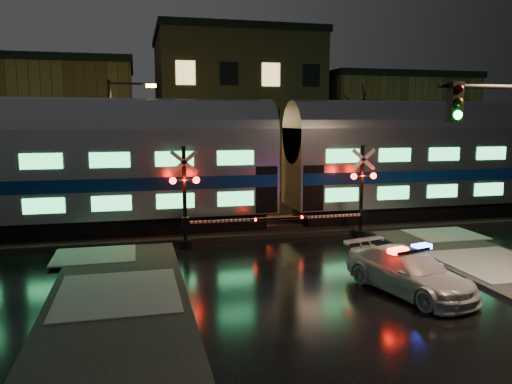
% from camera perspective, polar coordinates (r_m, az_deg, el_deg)
% --- Properties ---
extents(ground, '(120.00, 120.00, 0.00)m').
position_cam_1_polar(ground, '(19.40, 4.57, -7.38)').
color(ground, black).
rests_on(ground, ground).
extents(ballast, '(90.00, 4.20, 0.24)m').
position_cam_1_polar(ballast, '(24.03, 0.86, -4.01)').
color(ballast, black).
rests_on(ballast, ground).
extents(sidewalk_left, '(4.00, 20.00, 0.12)m').
position_cam_1_polar(sidewalk_left, '(12.84, -15.88, -15.73)').
color(sidewalk_left, '#2D2D2D').
rests_on(sidewalk_left, ground).
extents(building_left, '(14.00, 10.00, 9.00)m').
position_cam_1_polar(building_left, '(40.39, -23.90, 6.50)').
color(building_left, brown).
rests_on(building_left, ground).
extents(building_mid, '(12.00, 11.00, 11.50)m').
position_cam_1_polar(building_mid, '(41.01, -2.54, 8.95)').
color(building_mid, brown).
rests_on(building_mid, ground).
extents(building_right, '(12.00, 10.00, 8.50)m').
position_cam_1_polar(building_right, '(44.90, 14.23, 6.73)').
color(building_right, brown).
rests_on(building_right, ground).
extents(train, '(51.00, 3.12, 5.92)m').
position_cam_1_polar(train, '(23.78, 2.86, 3.81)').
color(train, black).
rests_on(train, ballast).
extents(police_car, '(2.91, 4.77, 1.45)m').
position_cam_1_polar(police_car, '(15.98, 17.09, -8.70)').
color(police_car, silver).
rests_on(police_car, ground).
extents(crossing_signal_right, '(5.82, 0.66, 4.12)m').
position_cam_1_polar(crossing_signal_right, '(22.38, 11.21, -0.94)').
color(crossing_signal_right, black).
rests_on(crossing_signal_right, ground).
extents(crossing_signal_left, '(5.88, 0.66, 4.16)m').
position_cam_1_polar(crossing_signal_left, '(20.47, -7.13, -1.64)').
color(crossing_signal_left, black).
rests_on(crossing_signal_left, ground).
extents(streetlight, '(2.42, 0.25, 7.23)m').
position_cam_1_polar(streetlight, '(26.78, -15.67, 5.69)').
color(streetlight, black).
rests_on(streetlight, ground).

